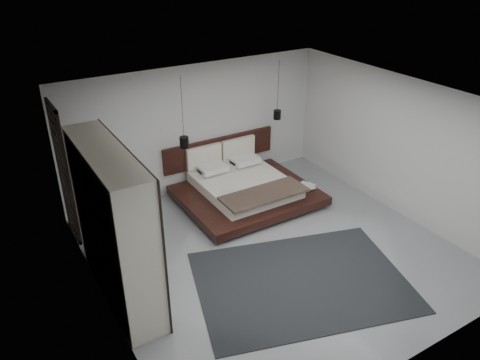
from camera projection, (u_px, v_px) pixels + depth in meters
floor at (273, 250)px, 8.54m from camera, size 6.00×6.00×0.00m
ceiling at (279, 103)px, 7.26m from camera, size 6.00×6.00×0.00m
wall_back at (196, 128)px, 10.18m from camera, size 6.00×0.00×6.00m
wall_front at (419, 282)px, 5.62m from camera, size 6.00×0.00×6.00m
wall_left at (99, 234)px, 6.52m from camera, size 0.00×6.00×6.00m
wall_right at (399, 146)px, 9.28m from camera, size 0.00×6.00×6.00m
lattice_screen at (64, 173)px, 8.45m from camera, size 0.05×0.90×2.60m
bed at (244, 187)px, 10.11m from camera, size 2.77×2.39×1.08m
book_lower at (304, 187)px, 10.14m from camera, size 0.34×0.39×0.03m
book_upper at (304, 187)px, 10.10m from camera, size 0.29×0.35×0.02m
pendant_left at (184, 142)px, 9.39m from camera, size 0.19×0.19×1.48m
pendant_right at (277, 114)px, 10.36m from camera, size 0.17×0.17×1.30m
wardrobe at (114, 226)px, 7.00m from camera, size 0.60×2.53×2.48m
rug at (301, 281)px, 7.76m from camera, size 3.99×3.33×0.01m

